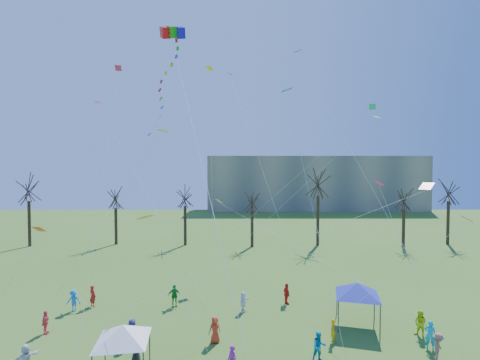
{
  "coord_description": "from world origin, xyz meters",
  "views": [
    {
      "loc": [
        0.49,
        -13.72,
        11.65
      ],
      "look_at": [
        0.53,
        5.0,
        11.0
      ],
      "focal_mm": 25.0,
      "sensor_mm": 36.0,
      "label": 1
    }
  ],
  "objects_px": {
    "distant_building": "(314,183)",
    "big_box_kite": "(168,88)",
    "canopy_tent_white": "(123,333)",
    "canopy_tent_blue": "(357,289)"
  },
  "relations": [
    {
      "from": "distant_building",
      "to": "big_box_kite",
      "type": "distance_m",
      "value": 77.51
    },
    {
      "from": "canopy_tent_white",
      "to": "canopy_tent_blue",
      "type": "distance_m",
      "value": 16.4
    },
    {
      "from": "big_box_kite",
      "to": "canopy_tent_blue",
      "type": "xyz_separation_m",
      "value": [
        13.7,
        0.83,
        -14.53
      ]
    },
    {
      "from": "distant_building",
      "to": "canopy_tent_white",
      "type": "height_order",
      "value": "distant_building"
    },
    {
      "from": "big_box_kite",
      "to": "canopy_tent_white",
      "type": "xyz_separation_m",
      "value": [
        -1.53,
        -5.27,
        -14.74
      ]
    },
    {
      "from": "canopy_tent_blue",
      "to": "distant_building",
      "type": "bearing_deg",
      "value": 79.86
    },
    {
      "from": "distant_building",
      "to": "big_box_kite",
      "type": "relative_size",
      "value": 2.38
    },
    {
      "from": "distant_building",
      "to": "canopy_tent_white",
      "type": "xyz_separation_m",
      "value": [
        -28.0,
        -77.46,
        -4.99
      ]
    },
    {
      "from": "big_box_kite",
      "to": "canopy_tent_white",
      "type": "height_order",
      "value": "big_box_kite"
    },
    {
      "from": "big_box_kite",
      "to": "canopy_tent_blue",
      "type": "relative_size",
      "value": 6.09
    }
  ]
}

